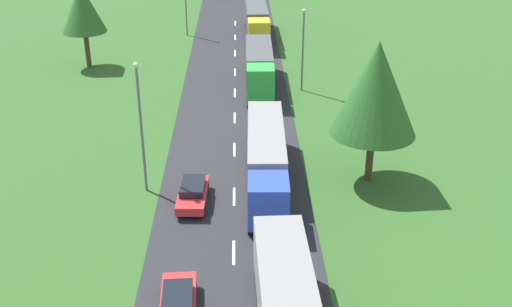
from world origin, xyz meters
name	(u,v)px	position (x,y,z in m)	size (l,w,h in m)	color
road	(234,268)	(0.00, 24.50, 0.03)	(10.00, 140.00, 0.06)	#2B2B30
truck_second	(266,157)	(2.20, 34.15, 2.04)	(2.77, 13.71, 3.41)	blue
truck_third	(259,66)	(2.36, 53.40, 2.14)	(2.61, 11.89, 3.58)	green
truck_fourth	(257,20)	(2.61, 71.04, 2.23)	(2.68, 13.99, 3.77)	yellow
car_second	(178,304)	(-2.69, 20.60, 0.81)	(1.95, 4.64, 1.42)	red
car_third	(193,193)	(-2.65, 31.58, 0.79)	(1.96, 4.48, 1.37)	red
lamppost_second	(141,122)	(-5.91, 33.45, 4.97)	(0.36, 0.36, 8.98)	slate
lamppost_third	(303,46)	(6.36, 52.59, 4.36)	(0.36, 0.36, 7.77)	slate
tree_oak	(376,89)	(9.32, 34.52, 6.71)	(5.76, 5.76, 9.90)	#513823
tree_birch	(82,8)	(-15.42, 60.51, 6.15)	(4.52, 4.52, 8.68)	#513823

